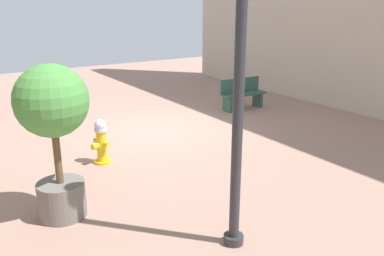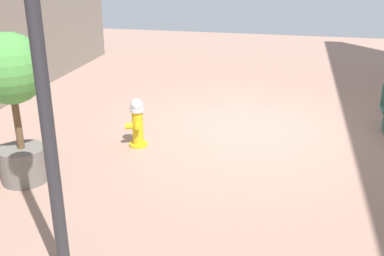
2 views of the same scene
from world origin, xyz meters
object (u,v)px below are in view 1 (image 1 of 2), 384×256
(fire_hydrant, at_px, (101,141))
(street_lamp, at_px, (241,41))
(bench_near, at_px, (242,93))
(planter_tree, at_px, (54,121))

(fire_hydrant, height_order, street_lamp, street_lamp)
(fire_hydrant, distance_m, street_lamp, 4.47)
(bench_near, relative_size, street_lamp, 0.33)
(bench_near, distance_m, street_lamp, 7.83)
(planter_tree, xyz_separation_m, street_lamp, (-1.76, 2.06, 1.23))
(bench_near, bearing_deg, street_lamp, 48.95)
(planter_tree, relative_size, street_lamp, 0.53)
(planter_tree, bearing_deg, street_lamp, 130.47)
(bench_near, height_order, planter_tree, planter_tree)
(bench_near, distance_m, planter_tree, 7.65)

